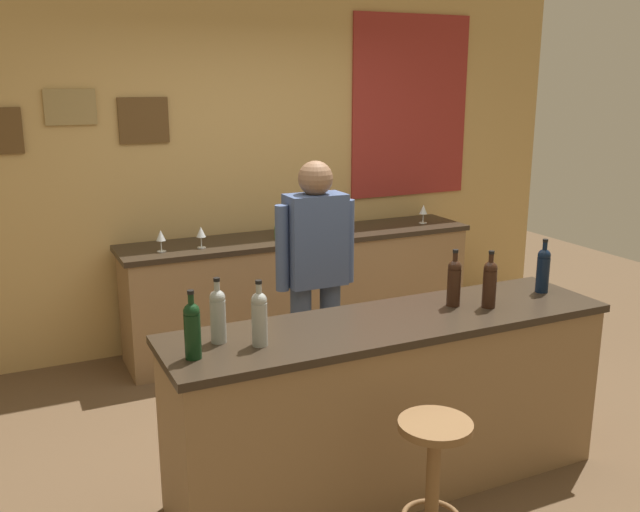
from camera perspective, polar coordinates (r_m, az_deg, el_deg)
The scene contains 16 objects.
ground_plane at distance 4.22m, azimuth 2.74°, elevation -15.37°, with size 10.00×10.00×0.00m, color brown.
back_wall at distance 5.59m, azimuth -6.61°, elevation 7.36°, with size 6.00×0.09×2.80m.
bar_counter at distance 3.70m, azimuth 5.80°, elevation -11.88°, with size 2.33×0.60×0.92m.
side_counter at distance 5.57m, azimuth -1.53°, elevation -2.75°, with size 2.83×0.56×0.90m.
bartender at distance 4.27m, azimuth -0.37°, elevation -1.33°, with size 0.52×0.21×1.62m.
bar_stool at distance 3.17m, azimuth 9.27°, elevation -16.78°, with size 0.32×0.32×0.68m.
wine_bottle_a at distance 3.03m, azimuth -10.42°, elevation -5.85°, with size 0.07×0.07×0.31m.
wine_bottle_b at distance 3.19m, azimuth -8.36°, elevation -4.71°, with size 0.07×0.07×0.31m.
wine_bottle_c at distance 3.13m, azimuth -4.99°, elevation -4.97°, with size 0.07×0.07×0.31m.
wine_bottle_d at distance 3.73m, azimuth 10.93°, elevation -2.02°, with size 0.07×0.07×0.31m.
wine_bottle_e at distance 3.74m, azimuth 13.73°, elevation -2.11°, with size 0.07×0.07×0.31m.
wine_bottle_f at distance 4.09m, azimuth 17.81°, elevation -0.99°, with size 0.07×0.07×0.31m.
wine_glass_a at distance 5.02m, azimuth -12.91°, elevation 1.58°, with size 0.07×0.07×0.16m.
wine_glass_b at distance 5.08m, azimuth -9.72°, elevation 1.88°, with size 0.07×0.07×0.16m.
wine_glass_c at distance 5.94m, azimuth 8.46°, elevation 3.73°, with size 0.07×0.07×0.16m.
coffee_mug at distance 5.33m, azimuth -3.28°, elevation 1.95°, with size 0.12×0.08×0.09m.
Camera 1 is at (-1.74, -3.22, 2.09)m, focal length 39.08 mm.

